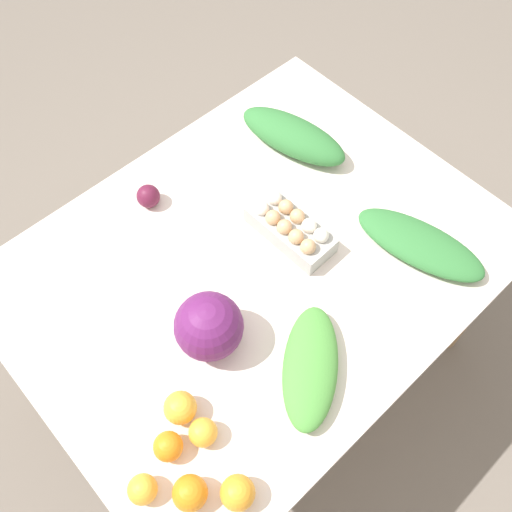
{
  "coord_description": "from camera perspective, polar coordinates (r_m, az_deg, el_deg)",
  "views": [
    {
      "loc": [
        -0.56,
        -0.61,
        2.17
      ],
      "look_at": [
        0.0,
        0.0,
        0.8
      ],
      "focal_mm": 40.0,
      "sensor_mm": 36.0,
      "label": 1
    }
  ],
  "objects": [
    {
      "name": "orange_0",
      "position": [
        1.4,
        -5.31,
        -17.16
      ],
      "size": [
        0.07,
        0.07,
        0.07
      ],
      "primitive_type": "sphere",
      "color": "#F9A833",
      "rests_on": "dining_table"
    },
    {
      "name": "ground_plane",
      "position": [
        2.32,
        0.0,
        -10.28
      ],
      "size": [
        8.0,
        8.0,
        0.0
      ],
      "primitive_type": "plane",
      "color": "#70665B"
    },
    {
      "name": "dining_table",
      "position": [
        1.7,
        0.0,
        -1.96
      ],
      "size": [
        1.37,
        1.06,
        0.78
      ],
      "color": "silver",
      "rests_on": "ground_plane"
    },
    {
      "name": "orange_3",
      "position": [
        1.39,
        -11.28,
        -21.91
      ],
      "size": [
        0.07,
        0.07,
        0.07
      ],
      "primitive_type": "sphere",
      "color": "#F9A833",
      "rests_on": "dining_table"
    },
    {
      "name": "greens_bunch_beet_tops",
      "position": [
        1.84,
        3.72,
        11.9
      ],
      "size": [
        0.22,
        0.39,
        0.1
      ],
      "primitive_type": "ellipsoid",
      "rotation": [
        0.0,
        0.0,
        1.8
      ],
      "color": "#337538",
      "rests_on": "dining_table"
    },
    {
      "name": "beet_root",
      "position": [
        1.73,
        -10.72,
        5.91
      ],
      "size": [
        0.07,
        0.07,
        0.07
      ],
      "primitive_type": "sphere",
      "color": "#5B1933",
      "rests_on": "dining_table"
    },
    {
      "name": "orange_5",
      "position": [
        1.4,
        -8.78,
        -18.31
      ],
      "size": [
        0.07,
        0.07,
        0.07
      ],
      "primitive_type": "sphere",
      "color": "orange",
      "rests_on": "dining_table"
    },
    {
      "name": "cabbage_purple",
      "position": [
        1.43,
        -4.74,
        -7.02
      ],
      "size": [
        0.18,
        0.18,
        0.18
      ],
      "primitive_type": "sphere",
      "color": "#601E5B",
      "rests_on": "dining_table"
    },
    {
      "name": "orange_1",
      "position": [
        1.42,
        -7.59,
        -14.8
      ],
      "size": [
        0.08,
        0.08,
        0.08
      ],
      "primitive_type": "sphere",
      "color": "#F9A833",
      "rests_on": "dining_table"
    },
    {
      "name": "egg_carton",
      "position": [
        1.63,
        3.46,
        2.87
      ],
      "size": [
        0.12,
        0.27,
        0.09
      ],
      "rotation": [
        0.0,
        0.0,
        4.74
      ],
      "color": "#A8A8A3",
      "rests_on": "dining_table"
    },
    {
      "name": "greens_bunch_chard",
      "position": [
        1.67,
        16.08,
        1.15
      ],
      "size": [
        0.24,
        0.41,
        0.06
      ],
      "primitive_type": "ellipsoid",
      "rotation": [
        0.0,
        0.0,
        1.81
      ],
      "color": "#337538",
      "rests_on": "dining_table"
    },
    {
      "name": "orange_4",
      "position": [
        1.36,
        -1.85,
        -22.58
      ],
      "size": [
        0.08,
        0.08,
        0.08
      ],
      "primitive_type": "sphere",
      "color": "orange",
      "rests_on": "dining_table"
    },
    {
      "name": "orange_2",
      "position": [
        1.37,
        -6.62,
        -22.49
      ],
      "size": [
        0.08,
        0.08,
        0.08
      ],
      "primitive_type": "sphere",
      "color": "orange",
      "rests_on": "dining_table"
    },
    {
      "name": "greens_bunch_dandelion",
      "position": [
        1.45,
        5.46,
        -10.95
      ],
      "size": [
        0.34,
        0.32,
        0.07
      ],
      "primitive_type": "ellipsoid",
      "rotation": [
        0.0,
        0.0,
        3.83
      ],
      "color": "#4C933D",
      "rests_on": "dining_table"
    }
  ]
}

